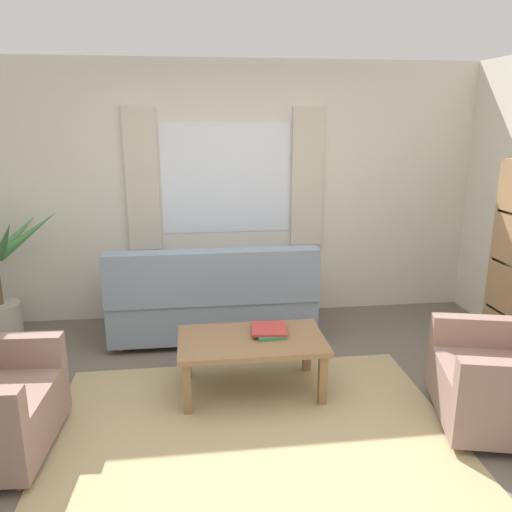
% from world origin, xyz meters
% --- Properties ---
extents(ground_plane, '(6.24, 6.24, 0.00)m').
position_xyz_m(ground_plane, '(0.00, 0.00, 0.00)').
color(ground_plane, '#6B6056').
extents(wall_back, '(5.32, 0.12, 2.60)m').
position_xyz_m(wall_back, '(0.00, 2.26, 1.30)').
color(wall_back, silver).
rests_on(wall_back, ground_plane).
extents(window_with_curtains, '(1.98, 0.07, 1.40)m').
position_xyz_m(window_with_curtains, '(0.00, 2.18, 1.45)').
color(window_with_curtains, white).
extents(area_rug, '(2.69, 1.97, 0.01)m').
position_xyz_m(area_rug, '(0.00, 0.00, 0.01)').
color(area_rug, tan).
rests_on(area_rug, ground_plane).
extents(couch, '(1.90, 0.82, 0.92)m').
position_xyz_m(couch, '(-0.19, 1.60, 0.37)').
color(couch, gray).
rests_on(couch, ground_plane).
extents(armchair_right, '(1.00, 1.02, 0.88)m').
position_xyz_m(armchair_right, '(1.75, -0.13, 0.35)').
color(armchair_right, gray).
rests_on(armchair_right, ground_plane).
extents(coffee_table, '(1.10, 0.64, 0.44)m').
position_xyz_m(coffee_table, '(0.06, 0.54, 0.38)').
color(coffee_table, olive).
rests_on(coffee_table, ground_plane).
extents(book_stack_on_table, '(0.29, 0.33, 0.04)m').
position_xyz_m(book_stack_on_table, '(0.20, 0.62, 0.46)').
color(book_stack_on_table, '#387F4C').
rests_on(book_stack_on_table, coffee_table).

